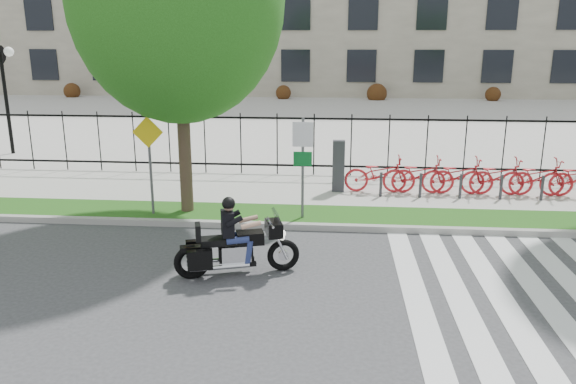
{
  "coord_description": "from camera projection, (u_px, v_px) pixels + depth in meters",
  "views": [
    {
      "loc": [
        0.71,
        -8.76,
        4.46
      ],
      "look_at": [
        -0.31,
        3.0,
        1.23
      ],
      "focal_mm": 35.0,
      "sensor_mm": 36.0,
      "label": 1
    }
  ],
  "objects": [
    {
      "name": "ground",
      "position": [
        291.0,
        307.0,
        9.65
      ],
      "size": [
        120.0,
        120.0,
        0.0
      ],
      "primitive_type": "plane",
      "color": "#39393B",
      "rests_on": "ground"
    },
    {
      "name": "curb",
      "position": [
        305.0,
        227.0,
        13.57
      ],
      "size": [
        60.0,
        0.2,
        0.15
      ],
      "primitive_type": "cube",
      "color": "#9A9891",
      "rests_on": "ground"
    },
    {
      "name": "grass_verge",
      "position": [
        306.0,
        216.0,
        14.39
      ],
      "size": [
        60.0,
        1.5,
        0.15
      ],
      "primitive_type": "cube",
      "color": "#1C5615",
      "rests_on": "ground"
    },
    {
      "name": "sidewalk",
      "position": [
        311.0,
        191.0,
        16.79
      ],
      "size": [
        60.0,
        3.5,
        0.15
      ],
      "primitive_type": "cube",
      "color": "#ACAAA1",
      "rests_on": "ground"
    },
    {
      "name": "plaza",
      "position": [
        325.0,
        115.0,
        33.67
      ],
      "size": [
        80.0,
        34.0,
        0.1
      ],
      "primitive_type": "cube",
      "color": "#ACAAA1",
      "rests_on": "ground"
    },
    {
      "name": "iron_fence",
      "position": [
        314.0,
        145.0,
        18.19
      ],
      "size": [
        30.0,
        0.06,
        2.0
      ],
      "primitive_type": null,
      "color": "black",
      "rests_on": "sidewalk"
    },
    {
      "name": "lamp_post_left",
      "position": [
        3.0,
        73.0,
        21.34
      ],
      "size": [
        1.06,
        0.7,
        4.25
      ],
      "color": "black",
      "rests_on": "ground"
    },
    {
      "name": "bike_share_station",
      "position": [
        475.0,
        176.0,
        16.0
      ],
      "size": [
        7.89,
        0.89,
        1.5
      ],
      "color": "#2D2D33",
      "rests_on": "sidewalk"
    },
    {
      "name": "sign_pole_regulatory",
      "position": [
        303.0,
        155.0,
        13.6
      ],
      "size": [
        0.5,
        0.09,
        2.5
      ],
      "color": "#59595B",
      "rests_on": "grass_verge"
    },
    {
      "name": "sign_pole_warning",
      "position": [
        149.0,
        152.0,
        13.92
      ],
      "size": [
        0.78,
        0.09,
        2.49
      ],
      "color": "#59595B",
      "rests_on": "grass_verge"
    },
    {
      "name": "motorcycle_rider",
      "position": [
        237.0,
        244.0,
        10.85
      ],
      "size": [
        2.39,
        1.13,
        1.9
      ],
      "color": "black",
      "rests_on": "ground"
    }
  ]
}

